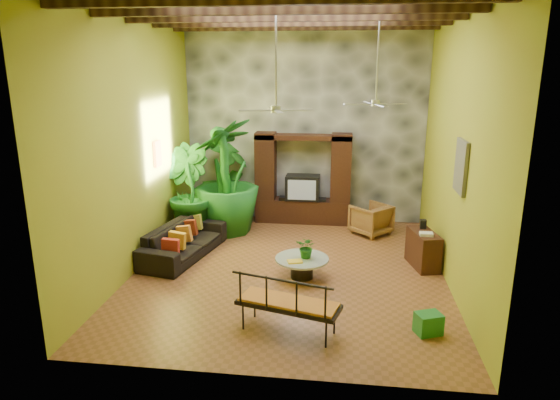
# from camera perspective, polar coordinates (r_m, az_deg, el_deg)

# --- Properties ---
(ground) EXTENTS (7.00, 7.00, 0.00)m
(ground) POSITION_cam_1_polar(r_m,az_deg,el_deg) (10.01, 1.04, -8.01)
(ground) COLOR brown
(ground) RESTS_ON ground
(ceiling) EXTENTS (6.00, 7.00, 0.02)m
(ceiling) POSITION_cam_1_polar(r_m,az_deg,el_deg) (9.23, 1.21, 21.75)
(ceiling) COLOR silver
(ceiling) RESTS_ON back_wall
(back_wall) EXTENTS (6.00, 0.02, 5.00)m
(back_wall) POSITION_cam_1_polar(r_m,az_deg,el_deg) (12.75, 2.84, 8.76)
(back_wall) COLOR #9E9723
(back_wall) RESTS_ON ground
(left_wall) EXTENTS (0.02, 7.00, 5.00)m
(left_wall) POSITION_cam_1_polar(r_m,az_deg,el_deg) (10.07, -16.22, 6.36)
(left_wall) COLOR #9E9723
(left_wall) RESTS_ON ground
(right_wall) EXTENTS (0.02, 7.00, 5.00)m
(right_wall) POSITION_cam_1_polar(r_m,az_deg,el_deg) (9.46, 19.57, 5.53)
(right_wall) COLOR #9E9723
(right_wall) RESTS_ON ground
(stone_accent_wall) EXTENTS (5.98, 0.10, 4.98)m
(stone_accent_wall) POSITION_cam_1_polar(r_m,az_deg,el_deg) (12.69, 2.82, 8.73)
(stone_accent_wall) COLOR #3E4147
(stone_accent_wall) RESTS_ON ground
(ceiling_beams) EXTENTS (5.95, 5.36, 0.22)m
(ceiling_beams) POSITION_cam_1_polar(r_m,az_deg,el_deg) (9.21, 1.20, 20.39)
(ceiling_beams) COLOR #372311
(ceiling_beams) RESTS_ON ceiling
(entertainment_center) EXTENTS (2.40, 0.55, 2.30)m
(entertainment_center) POSITION_cam_1_polar(r_m,az_deg,el_deg) (12.67, 2.62, 1.66)
(entertainment_center) COLOR black
(entertainment_center) RESTS_ON ground
(ceiling_fan_front) EXTENTS (1.28, 1.28, 1.86)m
(ceiling_fan_front) POSITION_cam_1_polar(r_m,az_deg,el_deg) (8.83, -0.45, 11.65)
(ceiling_fan_front) COLOR #A4A4A8
(ceiling_fan_front) RESTS_ON ceiling
(ceiling_fan_back) EXTENTS (1.28, 1.28, 1.86)m
(ceiling_fan_back) POSITION_cam_1_polar(r_m,az_deg,el_deg) (10.36, 10.92, 11.96)
(ceiling_fan_back) COLOR #A4A4A8
(ceiling_fan_back) RESTS_ON ceiling
(wall_art_mask) EXTENTS (0.06, 0.32, 0.55)m
(wall_art_mask) POSITION_cam_1_polar(r_m,az_deg,el_deg) (11.03, -13.84, 5.17)
(wall_art_mask) COLOR gold
(wall_art_mask) RESTS_ON left_wall
(wall_art_painting) EXTENTS (0.06, 0.70, 0.90)m
(wall_art_painting) POSITION_cam_1_polar(r_m,az_deg,el_deg) (8.91, 19.98, 3.61)
(wall_art_painting) COLOR #22557C
(wall_art_painting) RESTS_ON right_wall
(sofa) EXTENTS (1.37, 2.47, 0.68)m
(sofa) POSITION_cam_1_polar(r_m,az_deg,el_deg) (10.78, -10.96, -4.60)
(sofa) COLOR black
(sofa) RESTS_ON ground
(wicker_armchair) EXTENTS (1.13, 1.13, 0.74)m
(wicker_armchair) POSITION_cam_1_polar(r_m,az_deg,el_deg) (12.11, 10.35, -2.18)
(wicker_armchair) COLOR olive
(wicker_armchair) RESTS_ON ground
(tall_plant_a) EXTENTS (1.31, 1.47, 2.32)m
(tall_plant_a) POSITION_cam_1_polar(r_m,az_deg,el_deg) (12.93, -5.91, 2.76)
(tall_plant_a) COLOR #1F681B
(tall_plant_a) RESTS_ON ground
(tall_plant_b) EXTENTS (1.54, 1.51, 2.18)m
(tall_plant_b) POSITION_cam_1_polar(r_m,az_deg,el_deg) (11.74, -10.55, 0.92)
(tall_plant_b) COLOR #185E1F
(tall_plant_b) RESTS_ON ground
(tall_plant_c) EXTENTS (2.00, 2.00, 2.76)m
(tall_plant_c) POSITION_cam_1_polar(r_m,az_deg,el_deg) (11.89, -6.17, 2.71)
(tall_plant_c) COLOR #19611D
(tall_plant_c) RESTS_ON ground
(coffee_table) EXTENTS (1.02, 1.02, 0.40)m
(coffee_table) POSITION_cam_1_polar(r_m,az_deg,el_deg) (9.60, 2.52, -7.42)
(coffee_table) COLOR black
(coffee_table) RESTS_ON ground
(centerpiece_plant) EXTENTS (0.47, 0.44, 0.43)m
(centerpiece_plant) POSITION_cam_1_polar(r_m,az_deg,el_deg) (9.48, 3.10, -5.41)
(centerpiece_plant) COLOR #195516
(centerpiece_plant) RESTS_ON coffee_table
(yellow_tray) EXTENTS (0.31, 0.26, 0.03)m
(yellow_tray) POSITION_cam_1_polar(r_m,az_deg,el_deg) (9.34, 1.70, -7.03)
(yellow_tray) COLOR yellow
(yellow_tray) RESTS_ON coffee_table
(iron_bench) EXTENTS (1.65, 0.97, 0.57)m
(iron_bench) POSITION_cam_1_polar(r_m,az_deg,el_deg) (7.61, 0.91, -11.56)
(iron_bench) COLOR black
(iron_bench) RESTS_ON ground
(side_console) EXTENTS (0.62, 0.98, 0.73)m
(side_console) POSITION_cam_1_polar(r_m,az_deg,el_deg) (10.46, 16.05, -5.44)
(side_console) COLOR black
(side_console) RESTS_ON ground
(green_bin) EXTENTS (0.45, 0.40, 0.33)m
(green_bin) POSITION_cam_1_polar(r_m,az_deg,el_deg) (8.11, 16.60, -13.37)
(green_bin) COLOR #217C3E
(green_bin) RESTS_ON ground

